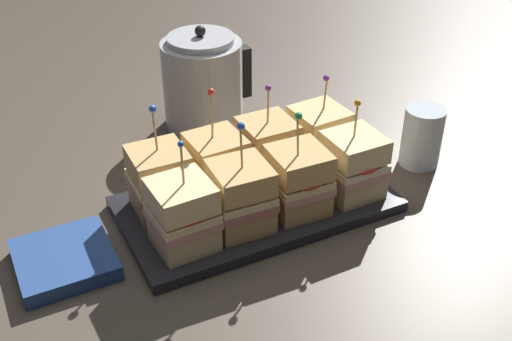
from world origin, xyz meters
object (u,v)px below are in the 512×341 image
at_px(sandwich_front_center_right, 298,181).
at_px(sandwich_back_far_right, 319,138).
at_px(sandwich_front_center_left, 241,197).
at_px(sandwich_front_far_right, 353,165).
at_px(serving_platter, 256,204).
at_px(drinking_glass, 422,137).
at_px(sandwich_back_center_left, 216,165).
at_px(napkin_stack, 64,258).
at_px(sandwich_back_far_left, 160,181).
at_px(sandwich_front_far_left, 183,215).
at_px(sandwich_back_center_right, 267,150).
at_px(kettle_steel, 203,82).

distance_m(sandwich_front_center_right, sandwich_back_far_right, 0.13).
height_order(sandwich_front_center_left, sandwich_front_far_right, sandwich_front_center_left).
bearing_deg(serving_platter, sandwich_front_center_right, -47.61).
bearing_deg(sandwich_front_far_right, sandwich_front_center_right, 179.36).
bearing_deg(drinking_glass, sandwich_back_center_left, 171.13).
bearing_deg(napkin_stack, sandwich_front_center_right, -8.66).
relative_size(sandwich_front_far_right, napkin_stack, 1.24).
bearing_deg(sandwich_front_center_left, sandwich_front_far_right, -0.84).
relative_size(serving_platter, sandwich_back_far_left, 2.40).
bearing_deg(sandwich_front_far_left, serving_platter, 19.97).
relative_size(sandwich_front_far_right, sandwich_back_center_right, 0.98).
bearing_deg(drinking_glass, sandwich_front_center_right, -171.22).
bearing_deg(drinking_glass, sandwich_back_center_right, 168.04).
xyz_separation_m(sandwich_front_center_left, sandwich_back_center_left, (0.00, 0.10, -0.00)).
bearing_deg(sandwich_back_center_left, sandwich_front_far_left, -133.81).
distance_m(sandwich_front_center_left, sandwich_back_center_left, 0.10).
bearing_deg(serving_platter, sandwich_front_far_right, -19.49).
xyz_separation_m(sandwich_back_center_right, sandwich_back_far_right, (0.09, -0.00, -0.00)).
height_order(sandwich_back_center_left, drinking_glass, sandwich_back_center_left).
bearing_deg(sandwich_back_center_left, sandwich_back_far_left, -177.19).
bearing_deg(sandwich_back_center_left, kettle_steel, 71.44).
relative_size(sandwich_front_center_right, sandwich_back_far_right, 1.04).
distance_m(sandwich_front_far_right, drinking_glass, 0.18).
height_order(sandwich_front_far_left, sandwich_front_center_right, sandwich_front_center_right).
relative_size(sandwich_front_center_left, sandwich_back_far_left, 1.00).
height_order(sandwich_back_far_right, napkin_stack, sandwich_back_far_right).
distance_m(sandwich_front_center_left, drinking_glass, 0.37).
distance_m(sandwich_front_far_right, kettle_steel, 0.36).
height_order(sandwich_front_far_left, sandwich_front_far_right, sandwich_front_far_left).
relative_size(kettle_steel, drinking_glass, 1.86).
height_order(serving_platter, sandwich_front_center_left, sandwich_front_center_left).
xyz_separation_m(sandwich_front_center_left, sandwich_back_center_right, (0.09, 0.10, 0.00)).
bearing_deg(kettle_steel, sandwich_back_far_right, -67.77).
xyz_separation_m(serving_platter, sandwich_front_far_right, (0.14, -0.05, 0.06)).
height_order(sandwich_front_center_left, drinking_glass, sandwich_front_center_left).
bearing_deg(sandwich_back_center_left, sandwich_front_center_right, -47.50).
bearing_deg(sandwich_front_center_left, sandwich_back_far_left, 134.51).
relative_size(sandwich_front_far_left, sandwich_back_far_right, 1.03).
xyz_separation_m(sandwich_front_far_left, sandwich_front_center_left, (0.09, 0.00, 0.00)).
relative_size(sandwich_front_center_left, kettle_steel, 0.88).
distance_m(sandwich_back_center_right, sandwich_back_far_right, 0.09).
bearing_deg(sandwich_front_far_right, sandwich_back_far_right, 91.64).
bearing_deg(kettle_steel, sandwich_front_center_left, -104.30).
relative_size(sandwich_front_center_left, sandwich_front_far_right, 1.06).
bearing_deg(serving_platter, drinking_glass, -1.42).
distance_m(serving_platter, napkin_stack, 0.30).
relative_size(serving_platter, sandwich_back_far_right, 2.56).
bearing_deg(sandwich_back_far_left, serving_platter, -17.46).
distance_m(sandwich_back_center_left, kettle_steel, 0.26).
distance_m(sandwich_front_center_right, sandwich_back_center_left, 0.13).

